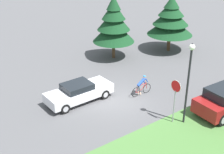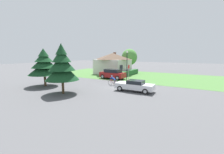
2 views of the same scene
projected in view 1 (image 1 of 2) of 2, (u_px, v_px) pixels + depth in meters
The scene contains 7 objects.
ground_plane at pixel (118, 101), 21.78m from camera, with size 140.00×140.00×0.00m, color #515154.
sedan_left_lane at pixel (79, 92), 21.50m from camera, with size 1.90×4.75×1.39m.
cyclist at pixel (141, 86), 22.35m from camera, with size 0.44×1.77×1.49m.
stop_sign at pixel (175, 93), 18.57m from camera, with size 0.76×0.07×2.87m.
street_lamp at pixel (189, 71), 17.93m from camera, with size 0.36×0.36×5.20m.
conifer_tall_near at pixel (114, 24), 27.87m from camera, with size 3.80×3.80×5.78m.
conifer_tall_far at pixel (171, 20), 29.67m from camera, with size 4.36×4.36×5.37m.
Camera 1 is at (15.01, -11.60, 10.83)m, focal length 50.00 mm.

